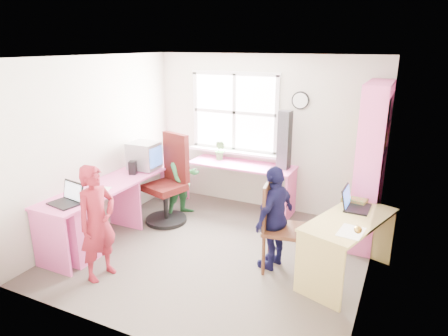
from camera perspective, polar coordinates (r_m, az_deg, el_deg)
name	(u,v)px	position (r m, az deg, el deg)	size (l,w,h in m)	color
room	(219,158)	(4.81, -0.67, 1.39)	(3.64, 3.44, 2.44)	#4E453D
l_desk	(117,209)	(5.46, -15.04, -5.71)	(2.38, 2.95, 0.75)	pink
right_desk	(349,235)	(4.65, 17.36, -9.12)	(0.94, 1.38, 0.73)	#DFC46F
bookshelf	(371,168)	(5.47, 20.22, -0.06)	(0.30, 1.02, 2.10)	pink
swivel_chair	(170,185)	(5.91, -7.77, -2.37)	(0.75, 0.75, 1.30)	black
wooden_chair	(277,223)	(4.65, 7.65, -7.80)	(0.53, 0.53, 1.06)	#552E1C
crt_monitor	(144,156)	(6.00, -11.30, 1.73)	(0.43, 0.38, 0.41)	#9B9C9F
laptop_left	(68,198)	(5.03, -21.39, -4.07)	(0.40, 0.35, 0.24)	black
laptop_right	(353,203)	(4.83, 17.94, -4.83)	(0.31, 0.37, 0.25)	black
speaker_a	(133,168)	(5.83, -12.92, 0.02)	(0.12, 0.12, 0.19)	black
speaker_b	(152,160)	(6.23, -10.31, 1.17)	(0.09, 0.09, 0.16)	black
cd_tower	(284,140)	(5.94, 8.64, 3.97)	(0.19, 0.17, 0.87)	black
game_box	(356,199)	(5.07, 18.34, -4.20)	(0.32, 0.32, 0.06)	red
paper_a	(101,191)	(5.32, -17.19, -3.09)	(0.28, 0.33, 0.00)	white
paper_b	(351,232)	(4.26, 17.70, -8.67)	(0.26, 0.35, 0.00)	white
potted_plant	(220,150)	(6.37, -0.56, 2.55)	(0.18, 0.14, 0.32)	#357A31
person_red	(97,223)	(4.63, -17.64, -7.48)	(0.48, 0.32, 1.32)	maroon
person_green	(184,178)	(6.07, -5.80, -1.47)	(0.57, 0.45, 1.18)	#2D713B
person_navy	(275,218)	(4.67, 7.24, -7.05)	(0.73, 0.30, 1.24)	#14133D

